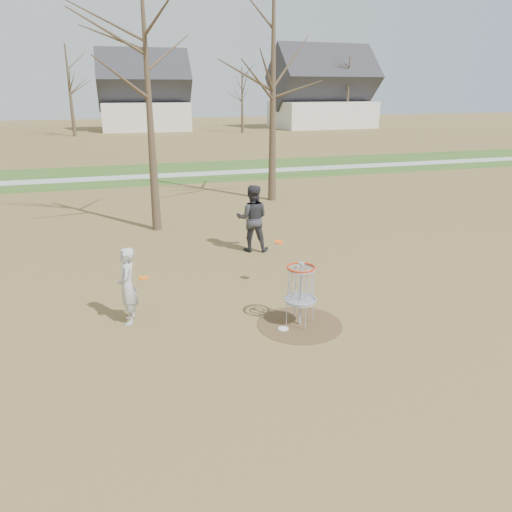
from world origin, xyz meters
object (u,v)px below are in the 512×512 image
Objects in this scene: player_standing at (127,286)px; disc_grounded at (283,329)px; disc_golf_basket at (301,284)px; player_throwing at (252,218)px.

disc_grounded is at bearing 72.94° from player_standing.
disc_golf_basket is (3.41, -1.19, 0.09)m from player_standing.
disc_golf_basket is (-0.53, -5.19, -0.10)m from player_throwing.
disc_grounded is 0.16× the size of disc_golf_basket.
disc_golf_basket is at bearing 102.06° from player_throwing.
player_throwing is 5.48m from disc_grounded.
player_standing is 5.61m from player_throwing.
player_throwing is 9.23× the size of disc_grounded.
player_throwing is 5.22m from disc_golf_basket.
disc_grounded is (3.00, -1.31, -0.81)m from player_standing.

